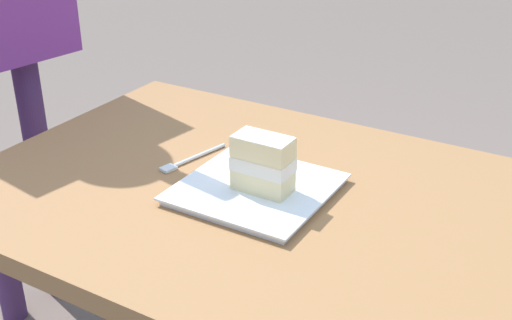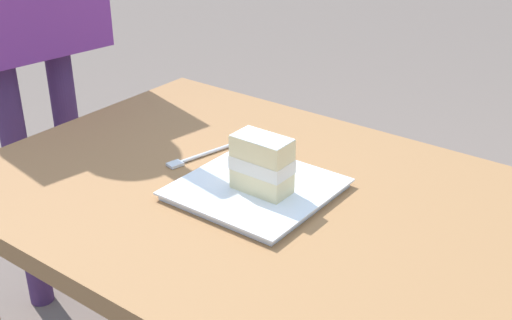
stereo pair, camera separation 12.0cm
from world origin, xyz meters
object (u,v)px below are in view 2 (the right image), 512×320
patio_table (312,258)px  cake_slice (262,164)px  dessert_fork (198,156)px  dessert_plate (256,189)px

patio_table → cake_slice: (-0.10, -0.02, 0.17)m
patio_table → cake_slice: cake_slice is taller
cake_slice → dessert_fork: size_ratio=0.65×
cake_slice → dessert_fork: (-0.21, 0.05, -0.07)m
patio_table → dessert_fork: 0.33m
dessert_plate → cake_slice: bearing=-19.7°
patio_table → dessert_fork: dessert_fork is taller
dessert_plate → dessert_fork: dessert_plate is taller
dessert_fork → patio_table: bearing=-6.8°
patio_table → dessert_plate: bearing=-175.3°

